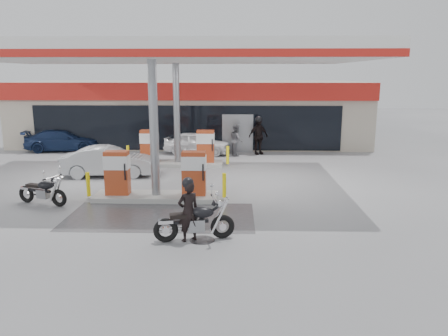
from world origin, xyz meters
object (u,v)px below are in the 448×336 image
at_px(main_motorcycle, 196,222).
at_px(biker_walking, 258,136).
at_px(pump_island_near, 156,180).
at_px(attendant, 236,140).
at_px(sedan_white, 197,143).
at_px(hatchback_silver, 109,161).
at_px(parked_car_right, 294,136).
at_px(parked_motorcycle, 43,192).
at_px(biker_main, 188,211).
at_px(parked_car_left, 63,140).
at_px(pump_island_far, 178,151).

bearing_deg(main_motorcycle, biker_walking, 67.51).
height_order(pump_island_near, attendant, pump_island_near).
relative_size(sedan_white, attendant, 2.14).
relative_size(sedan_white, biker_walking, 1.84).
xyz_separation_m(hatchback_silver, biker_walking, (6.95, 5.62, 0.35)).
height_order(pump_island_near, sedan_white, pump_island_near).
distance_m(main_motorcycle, parked_car_right, 16.67).
bearing_deg(parked_motorcycle, sedan_white, 84.10).
bearing_deg(sedan_white, parked_motorcycle, 165.04).
bearing_deg(biker_main, parked_car_left, -89.21).
xyz_separation_m(biker_main, sedan_white, (-0.93, 13.23, -0.20)).
bearing_deg(parked_motorcycle, pump_island_far, 79.10).
relative_size(pump_island_near, biker_walking, 2.52).
distance_m(hatchback_silver, biker_walking, 8.94).
distance_m(attendant, biker_walking, 1.31).
height_order(parked_motorcycle, biker_walking, biker_walking).
bearing_deg(parked_car_left, biker_main, -154.74).
distance_m(pump_island_far, attendant, 4.06).
relative_size(parked_motorcycle, hatchback_silver, 0.49).
height_order(main_motorcycle, hatchback_silver, hatchback_silver).
bearing_deg(parked_car_right, parked_car_left, 98.02).
distance_m(sedan_white, parked_car_left, 8.08).
distance_m(parked_motorcycle, parked_car_left, 11.37).
height_order(main_motorcycle, parked_motorcycle, main_motorcycle).
bearing_deg(parked_car_left, parked_motorcycle, -169.36).
bearing_deg(parked_motorcycle, pump_island_near, 30.41).
xyz_separation_m(main_motorcycle, parked_car_left, (-9.17, 13.99, 0.12)).
distance_m(pump_island_far, parked_car_left, 8.36).
height_order(parked_motorcycle, attendant, attendant).
distance_m(pump_island_far, biker_main, 10.17).
bearing_deg(main_motorcycle, sedan_white, 82.46).
height_order(sedan_white, parked_car_left, sedan_white).
bearing_deg(main_motorcycle, hatchback_silver, 108.84).
bearing_deg(main_motorcycle, parked_car_right, 61.11).
xyz_separation_m(main_motorcycle, hatchback_silver, (-4.61, 7.59, 0.16)).
relative_size(main_motorcycle, biker_walking, 1.10).
height_order(main_motorcycle, biker_walking, biker_walking).
relative_size(parked_car_right, biker_walking, 2.23).
bearing_deg(pump_island_far, main_motorcycle, -79.62).
distance_m(parked_motorcycle, hatchback_silver, 4.54).
distance_m(pump_island_near, main_motorcycle, 4.39).
bearing_deg(biker_walking, parked_car_right, 23.04).
xyz_separation_m(pump_island_near, attendant, (2.93, 8.80, 0.17)).
bearing_deg(parked_car_right, parked_motorcycle, 140.80).
relative_size(pump_island_near, hatchback_silver, 1.26).
xyz_separation_m(biker_main, parked_motorcycle, (-5.47, 3.22, -0.38)).
relative_size(pump_island_far, sedan_white, 1.37).
height_order(pump_island_far, sedan_white, pump_island_far).
relative_size(hatchback_silver, parked_car_right, 0.89).
xyz_separation_m(parked_car_left, parked_car_right, (13.89, 2.00, -0.00)).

